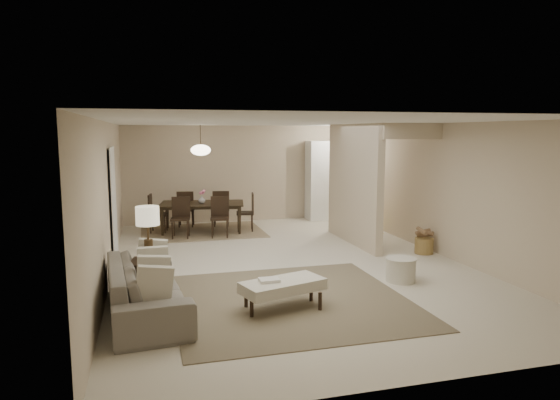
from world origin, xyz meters
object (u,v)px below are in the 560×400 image
object	(u,v)px
dining_table	(202,217)
ottoman_bench	(283,286)
wicker_basket	(424,246)
round_pouf	(401,270)
side_table	(150,280)
sofa	(146,289)
pantry_cabinet	(329,180)

from	to	relation	value
dining_table	ottoman_bench	bearing A→B (deg)	-75.52
wicker_basket	round_pouf	bearing A→B (deg)	-131.12
ottoman_bench	round_pouf	world-z (taller)	ottoman_bench
ottoman_bench	side_table	size ratio (longest dim) A/B	2.13
dining_table	round_pouf	bearing A→B (deg)	-51.88
wicker_basket	side_table	bearing A→B (deg)	-164.79
sofa	ottoman_bench	xyz separation A→B (m)	(1.74, -0.30, -0.02)
round_pouf	sofa	bearing A→B (deg)	-173.75
sofa	side_table	distance (m)	0.55
side_table	wicker_basket	bearing A→B (deg)	15.21
ottoman_bench	wicker_basket	world-z (taller)	ottoman_bench
side_table	pantry_cabinet	bearing A→B (deg)	49.44
pantry_cabinet	ottoman_bench	world-z (taller)	pantry_cabinet
pantry_cabinet	wicker_basket	xyz separation A→B (m)	(0.40, -4.15, -0.90)
wicker_basket	dining_table	size ratio (longest dim) A/B	0.18
sofa	dining_table	bearing A→B (deg)	-18.74
sofa	pantry_cabinet	bearing A→B (deg)	-42.98
pantry_cabinet	round_pouf	size ratio (longest dim) A/B	4.41
sofa	round_pouf	xyz separation A→B (m)	(3.87, 0.42, -0.15)
wicker_basket	dining_table	distance (m)	5.09
pantry_cabinet	wicker_basket	distance (m)	4.27
side_table	wicker_basket	world-z (taller)	side_table
ottoman_bench	dining_table	size ratio (longest dim) A/B	0.62
ottoman_bench	dining_table	distance (m)	5.53
round_pouf	wicker_basket	size ratio (longest dim) A/B	1.34
sofa	dining_table	world-z (taller)	dining_table
round_pouf	pantry_cabinet	bearing A→B (deg)	80.67
round_pouf	dining_table	size ratio (longest dim) A/B	0.25
side_table	round_pouf	size ratio (longest dim) A/B	1.18
ottoman_bench	round_pouf	bearing A→B (deg)	1.54
sofa	round_pouf	bearing A→B (deg)	-88.54
wicker_basket	dining_table	bearing A→B (deg)	140.17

